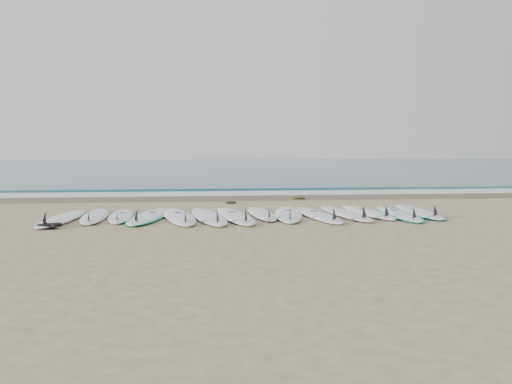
{
  "coord_description": "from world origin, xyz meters",
  "views": [
    {
      "loc": [
        -0.99,
        -10.62,
        1.45
      ],
      "look_at": [
        0.32,
        1.54,
        0.4
      ],
      "focal_mm": 35.0,
      "sensor_mm": 36.0,
      "label": 1
    }
  ],
  "objects": [
    {
      "name": "surfboard_9",
      "position": [
        1.47,
        -0.28,
        0.06
      ],
      "size": [
        0.81,
        2.8,
        0.35
      ],
      "rotation": [
        0.0,
        0.0,
        0.09
      ],
      "color": "white",
      "rests_on": "ground"
    },
    {
      "name": "surfboard_0",
      "position": [
        -3.84,
        -0.26,
        0.06
      ],
      "size": [
        0.68,
        2.7,
        0.34
      ],
      "rotation": [
        0.0,
        0.0,
        -0.05
      ],
      "color": "white",
      "rests_on": "ground"
    },
    {
      "name": "surfboard_5",
      "position": [
        -0.86,
        -0.28,
        0.06
      ],
      "size": [
        1.02,
        2.92,
        0.37
      ],
      "rotation": [
        0.0,
        0.0,
        0.15
      ],
      "color": "white",
      "rests_on": "ground"
    },
    {
      "name": "leash_coil",
      "position": [
        -3.8,
        -1.23,
        0.05
      ],
      "size": [
        0.46,
        0.36,
        0.11
      ],
      "color": "black",
      "rests_on": "ground"
    },
    {
      "name": "wave_crest",
      "position": [
        0.0,
        7.0,
        0.05
      ],
      "size": [
        120.0,
        1.0,
        0.1
      ],
      "primitive_type": "cube",
      "color": "#23545F",
      "rests_on": "ground"
    },
    {
      "name": "surfboard_1",
      "position": [
        -3.25,
        0.05,
        0.06
      ],
      "size": [
        0.72,
        2.53,
        0.32
      ],
      "rotation": [
        0.0,
        0.0,
        0.08
      ],
      "color": "white",
      "rests_on": "ground"
    },
    {
      "name": "surfboard_6",
      "position": [
        -0.31,
        -0.26,
        0.06
      ],
      "size": [
        0.98,
        2.91,
        0.37
      ],
      "rotation": [
        0.0,
        0.0,
        0.14
      ],
      "color": "white",
      "rests_on": "ground"
    },
    {
      "name": "surfboard_3",
      "position": [
        -2.12,
        -0.05,
        0.05
      ],
      "size": [
        1.04,
        2.8,
        0.35
      ],
      "rotation": [
        0.0,
        0.0,
        -0.14
      ],
      "color": "white",
      "rests_on": "ground"
    },
    {
      "name": "ocean",
      "position": [
        0.0,
        32.5,
        0.01
      ],
      "size": [
        120.0,
        55.0,
        0.03
      ],
      "primitive_type": "cube",
      "color": "#23545F",
      "rests_on": "ground"
    },
    {
      "name": "surfboard_13",
      "position": [
        3.84,
        0.08,
        0.05
      ],
      "size": [
        0.85,
        2.8,
        0.35
      ],
      "rotation": [
        0.0,
        0.0,
        -0.07
      ],
      "color": "silver",
      "rests_on": "ground"
    },
    {
      "name": "ground",
      "position": [
        0.0,
        0.0,
        0.0
      ],
      "size": [
        120.0,
        120.0,
        0.0
      ],
      "primitive_type": "plane",
      "color": "tan"
    },
    {
      "name": "seaweed_far",
      "position": [
        1.79,
        3.51,
        0.03
      ],
      "size": [
        0.35,
        0.27,
        0.07
      ],
      "primitive_type": "ellipsoid",
      "color": "black",
      "rests_on": "ground"
    },
    {
      "name": "surfboard_7",
      "position": [
        0.3,
        0.1,
        0.05
      ],
      "size": [
        0.62,
        2.43,
        0.31
      ],
      "rotation": [
        0.0,
        0.0,
        0.05
      ],
      "color": "white",
      "rests_on": "ground"
    },
    {
      "name": "seaweed_near",
      "position": [
        -0.24,
        2.66,
        0.03
      ],
      "size": [
        0.31,
        0.24,
        0.06
      ],
      "primitive_type": "ellipsoid",
      "color": "black",
      "rests_on": "ground"
    },
    {
      "name": "foam_band",
      "position": [
        0.0,
        5.5,
        0.02
      ],
      "size": [
        120.0,
        1.4,
        0.04
      ],
      "primitive_type": "cube",
      "color": "silver",
      "rests_on": "ground"
    },
    {
      "name": "surfboard_4",
      "position": [
        -1.47,
        -0.23,
        0.06
      ],
      "size": [
        1.04,
        2.9,
        0.36
      ],
      "rotation": [
        0.0,
        0.0,
        0.16
      ],
      "color": "white",
      "rests_on": "ground"
    },
    {
      "name": "surfboard_8",
      "position": [
        0.85,
        -0.08,
        0.06
      ],
      "size": [
        0.97,
        2.85,
        0.36
      ],
      "rotation": [
        0.0,
        0.0,
        -0.14
      ],
      "color": "white",
      "rests_on": "ground"
    },
    {
      "name": "surfboard_11",
      "position": [
        2.68,
        0.07,
        0.06
      ],
      "size": [
        0.79,
        2.67,
        0.34
      ],
      "rotation": [
        0.0,
        0.0,
        0.09
      ],
      "color": "white",
      "rests_on": "ground"
    },
    {
      "name": "wet_sand_band",
      "position": [
        0.0,
        4.1,
        0.01
      ],
      "size": [
        120.0,
        1.8,
        0.01
      ],
      "primitive_type": "cube",
      "color": "brown",
      "rests_on": "ground"
    },
    {
      "name": "surfboard_2",
      "position": [
        -2.71,
        0.06,
        0.05
      ],
      "size": [
        0.64,
        2.37,
        0.3
      ],
      "rotation": [
        0.0,
        0.0,
        0.07
      ],
      "color": "white",
      "rests_on": "ground"
    },
    {
      "name": "surfboard_12",
      "position": [
        3.26,
        -0.22,
        0.05
      ],
      "size": [
        0.81,
        2.7,
        0.34
      ],
      "rotation": [
        0.0,
        0.0,
        -0.07
      ],
      "color": "white",
      "rests_on": "ground"
    },
    {
      "name": "surfboard_10",
      "position": [
        2.12,
        -0.1,
        0.06
      ],
      "size": [
        0.84,
        2.77,
        0.35
      ],
      "rotation": [
        0.0,
        0.0,
        0.1
      ],
      "color": "white",
      "rests_on": "ground"
    }
  ]
}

